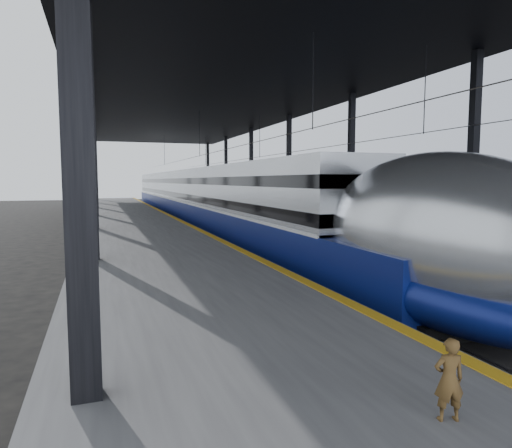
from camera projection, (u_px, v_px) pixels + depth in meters
name	position (u px, v px, depth m)	size (l,w,h in m)	color
ground	(325.00, 315.00, 12.10)	(160.00, 160.00, 0.00)	black
platform	(134.00, 228.00, 29.73)	(6.00, 80.00, 1.00)	#4C4C4F
yellow_strip	(177.00, 219.00, 30.59)	(0.30, 80.00, 0.01)	#CC9313
rails	(250.00, 230.00, 32.37)	(6.52, 80.00, 0.16)	slate
canopy	(213.00, 98.00, 30.67)	(18.00, 75.00, 9.47)	black
tgv_train	(198.00, 199.00, 36.94)	(3.07, 65.20, 4.40)	silver
second_train	(245.00, 199.00, 41.60)	(2.72, 56.05, 3.74)	navy
child	(449.00, 379.00, 4.84)	(0.33, 0.22, 0.91)	#51391B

